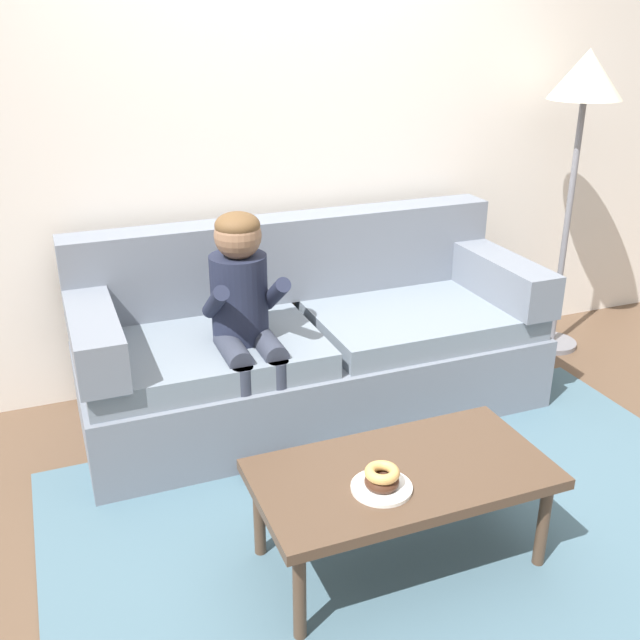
% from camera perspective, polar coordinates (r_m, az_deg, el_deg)
% --- Properties ---
extents(ground, '(10.00, 10.00, 0.00)m').
position_cam_1_polar(ground, '(3.23, 5.63, -13.24)').
color(ground, brown).
extents(wall_back, '(8.00, 0.10, 2.80)m').
position_cam_1_polar(wall_back, '(3.93, -3.13, 15.58)').
color(wall_back, silver).
rests_on(wall_back, ground).
extents(area_rug, '(2.87, 1.89, 0.01)m').
position_cam_1_polar(area_rug, '(3.05, 7.82, -15.67)').
color(area_rug, '#476675').
rests_on(area_rug, ground).
extents(couch, '(2.27, 0.90, 0.93)m').
position_cam_1_polar(couch, '(3.71, -0.81, -1.99)').
color(couch, slate).
rests_on(couch, ground).
extents(coffee_table, '(1.06, 0.55, 0.40)m').
position_cam_1_polar(coffee_table, '(2.68, 6.39, -12.22)').
color(coffee_table, '#4C3828').
rests_on(coffee_table, ground).
extents(person_child, '(0.34, 0.58, 1.10)m').
position_cam_1_polar(person_child, '(3.28, -5.90, 0.82)').
color(person_child, '#1E2338').
rests_on(person_child, ground).
extents(plate, '(0.21, 0.21, 0.01)m').
position_cam_1_polar(plate, '(2.55, 4.82, -12.89)').
color(plate, white).
rests_on(plate, coffee_table).
extents(donut, '(0.13, 0.13, 0.04)m').
position_cam_1_polar(donut, '(2.54, 4.84, -12.43)').
color(donut, '#422619').
rests_on(donut, plate).
extents(donut_second, '(0.14, 0.14, 0.04)m').
position_cam_1_polar(donut_second, '(2.52, 4.86, -11.76)').
color(donut_second, tan).
rests_on(donut_second, donut).
extents(floor_lamp, '(0.40, 0.40, 1.72)m').
position_cam_1_polar(floor_lamp, '(4.36, 19.88, 15.91)').
color(floor_lamp, slate).
rests_on(floor_lamp, ground).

